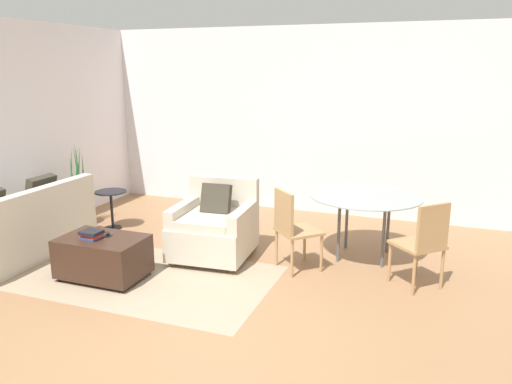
% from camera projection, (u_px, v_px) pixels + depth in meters
% --- Properties ---
extents(ground_plane, '(20.00, 20.00, 0.00)m').
position_uv_depth(ground_plane, '(194.00, 319.00, 4.40)').
color(ground_plane, '#936B47').
extents(wall_back, '(12.00, 0.06, 2.75)m').
position_uv_depth(wall_back, '(306.00, 121.00, 7.43)').
color(wall_back, white).
rests_on(wall_back, ground_plane).
extents(wall_left, '(0.06, 12.00, 2.75)m').
position_uv_depth(wall_left, '(26.00, 129.00, 6.50)').
color(wall_left, white).
rests_on(wall_left, ground_plane).
extents(area_rug, '(2.64, 1.59, 0.01)m').
position_uv_depth(area_rug, '(147.00, 277.00, 5.27)').
color(area_rug, gray).
rests_on(area_rug, ground_plane).
extents(couch, '(0.89, 1.95, 0.90)m').
position_uv_depth(couch, '(13.00, 234.00, 5.72)').
color(couch, beige).
rests_on(couch, ground_plane).
extents(armchair, '(0.91, 0.96, 0.88)m').
position_uv_depth(armchair, '(214.00, 228.00, 5.78)').
color(armchair, beige).
rests_on(armchair, ground_plane).
extents(ottoman, '(0.87, 0.57, 0.45)m').
position_uv_depth(ottoman, '(103.00, 256.00, 5.21)').
color(ottoman, '#382319').
rests_on(ottoman, ground_plane).
extents(book_stack, '(0.23, 0.18, 0.09)m').
position_uv_depth(book_stack, '(91.00, 234.00, 5.12)').
color(book_stack, '#2D478C').
rests_on(book_stack, ottoman).
extents(tv_remote_primary, '(0.09, 0.14, 0.01)m').
position_uv_depth(tv_remote_primary, '(106.00, 236.00, 5.20)').
color(tv_remote_primary, '#333338').
rests_on(tv_remote_primary, ottoman).
extents(tv_remote_secondary, '(0.13, 0.14, 0.01)m').
position_uv_depth(tv_remote_secondary, '(108.00, 235.00, 5.24)').
color(tv_remote_secondary, black).
rests_on(tv_remote_secondary, ottoman).
extents(potted_plant, '(0.34, 0.34, 1.18)m').
position_uv_depth(potted_plant, '(79.00, 204.00, 6.98)').
color(potted_plant, brown).
rests_on(potted_plant, ground_plane).
extents(side_table, '(0.42, 0.42, 0.53)m').
position_uv_depth(side_table, '(111.00, 202.00, 6.78)').
color(side_table, black).
rests_on(side_table, ground_plane).
extents(dining_table, '(1.27, 1.27, 0.74)m').
position_uv_depth(dining_table, '(366.00, 201.00, 5.69)').
color(dining_table, '#8C9E99').
rests_on(dining_table, ground_plane).
extents(dining_chair_near_left, '(0.59, 0.59, 0.90)m').
position_uv_depth(dining_chair_near_left, '(292.00, 225.00, 5.34)').
color(dining_chair_near_left, tan).
rests_on(dining_chair_near_left, ground_plane).
extents(dining_chair_near_right, '(0.59, 0.59, 0.90)m').
position_uv_depth(dining_chair_near_right, '(424.00, 240.00, 4.89)').
color(dining_chair_near_right, tan).
rests_on(dining_chair_near_right, ground_plane).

